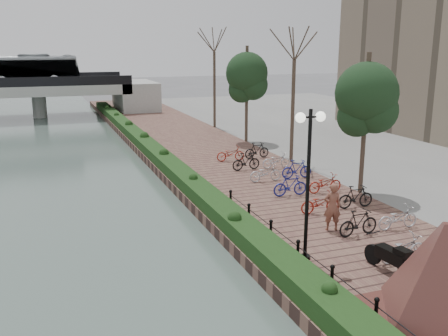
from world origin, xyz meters
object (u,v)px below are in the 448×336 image
lamppost (309,153)px  motorcycle (390,256)px  granite_monument (443,273)px  pedestrian (332,207)px

lamppost → motorcycle: 3.98m
granite_monument → motorcycle: granite_monument is taller
granite_monument → motorcycle: (0.66, 2.74, -0.79)m
granite_monument → lamppost: 5.22m
motorcycle → pedestrian: (0.34, 3.79, 0.37)m
motorcycle → lamppost: bearing=129.2°
granite_monument → pedestrian: (1.00, 6.53, -0.42)m
granite_monument → lamppost: bearing=105.0°
lamppost → motorcycle: size_ratio=2.80×
granite_monument → motorcycle: size_ratio=2.44×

